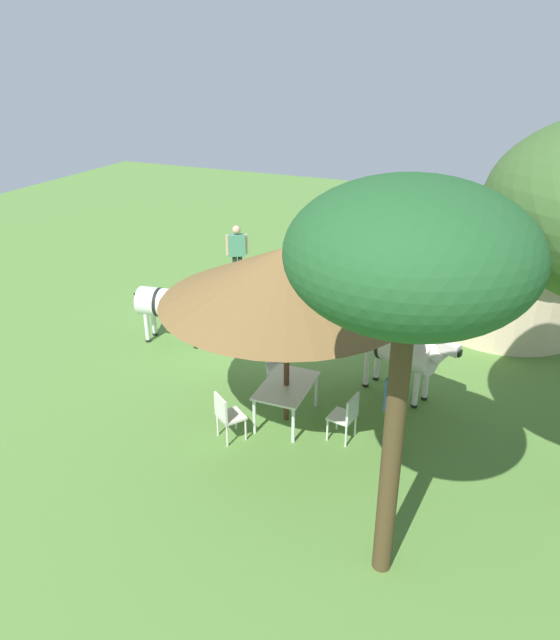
# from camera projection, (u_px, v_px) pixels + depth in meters

# --- Properties ---
(ground_plane) EXTENTS (36.00, 36.00, 0.00)m
(ground_plane) POSITION_uv_depth(u_px,v_px,m) (277.00, 337.00, 14.24)
(ground_plane) COLOR #537E37
(thatched_hut) EXTENTS (4.57, 4.57, 3.68)m
(thatched_hut) POSITION_uv_depth(u_px,v_px,m) (514.00, 245.00, 14.11)
(thatched_hut) COLOR beige
(thatched_hut) RESTS_ON ground_plane
(shade_umbrella) EXTENTS (4.34, 4.34, 3.34)m
(shade_umbrella) POSITION_uv_depth(u_px,v_px,m) (287.00, 274.00, 9.93)
(shade_umbrella) COLOR #4C2B1B
(shade_umbrella) RESTS_ON ground_plane
(patio_dining_table) EXTENTS (1.39, 0.90, 0.74)m
(patio_dining_table) POSITION_uv_depth(u_px,v_px,m) (286.00, 389.00, 10.85)
(patio_dining_table) COLOR silver
(patio_dining_table) RESTS_ON ground_plane
(patio_chair_near_lawn) EXTENTS (0.49, 0.48, 0.90)m
(patio_chair_near_lawn) POSITION_uv_depth(u_px,v_px,m) (347.00, 414.00, 10.33)
(patio_chair_near_lawn) COLOR silver
(patio_chair_near_lawn) RESTS_ON ground_plane
(patio_chair_west_end) EXTENTS (0.59, 0.60, 0.90)m
(patio_chair_west_end) POSITION_uv_depth(u_px,v_px,m) (277.00, 363.00, 12.00)
(patio_chair_west_end) COLOR silver
(patio_chair_west_end) RESTS_ON ground_plane
(patio_chair_near_hut) EXTENTS (0.60, 0.60, 0.90)m
(patio_chair_near_hut) POSITION_uv_depth(u_px,v_px,m) (227.00, 414.00, 10.34)
(patio_chair_near_hut) COLOR silver
(patio_chair_near_hut) RESTS_ON ground_plane
(guest_beside_umbrella) EXTENTS (0.61, 0.27, 1.73)m
(guest_beside_umbrella) POSITION_uv_depth(u_px,v_px,m) (395.00, 398.00, 9.84)
(guest_beside_umbrella) COLOR #22222A
(guest_beside_umbrella) RESTS_ON ground_plane
(standing_watcher) EXTENTS (0.44, 0.54, 1.75)m
(standing_watcher) POSITION_uv_depth(u_px,v_px,m) (237.00, 250.00, 16.94)
(standing_watcher) COLOR black
(standing_watcher) RESTS_ON ground_plane
(striped_lounge_chair) EXTENTS (0.93, 0.79, 0.67)m
(striped_lounge_chair) POSITION_uv_depth(u_px,v_px,m) (293.00, 313.00, 14.86)
(striped_lounge_chair) COLOR #C15141
(striped_lounge_chair) RESTS_ON ground_plane
(zebra_nearest_camera) EXTENTS (0.90, 2.27, 1.48)m
(zebra_nearest_camera) POSITION_uv_depth(u_px,v_px,m) (175.00, 304.00, 13.64)
(zebra_nearest_camera) COLOR silver
(zebra_nearest_camera) RESTS_ON ground_plane
(zebra_by_umbrella) EXTENTS (1.12, 2.09, 1.54)m
(zebra_by_umbrella) POSITION_uv_depth(u_px,v_px,m) (401.00, 349.00, 11.51)
(zebra_by_umbrella) COLOR silver
(zebra_by_umbrella) RESTS_ON ground_plane
(acacia_tree_far_lawn) EXTENTS (2.67, 2.67, 5.17)m
(acacia_tree_far_lawn) POSITION_uv_depth(u_px,v_px,m) (411.00, 258.00, 6.18)
(acacia_tree_far_lawn) COLOR #48371F
(acacia_tree_far_lawn) RESTS_ON ground_plane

